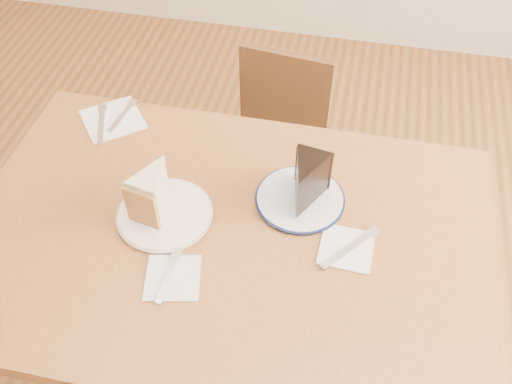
{
  "coord_description": "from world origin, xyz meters",
  "views": [
    {
      "loc": [
        0.23,
        -0.76,
        1.77
      ],
      "look_at": [
        0.05,
        0.09,
        0.8
      ],
      "focal_mm": 40.0,
      "sensor_mm": 36.0,
      "label": 1
    }
  ],
  "objects_px": {
    "chair_far": "(273,153)",
    "chocolate_cake": "(305,186)",
    "table": "(228,258)",
    "plate_cream": "(165,214)",
    "carrot_cake": "(155,190)",
    "plate_navy": "(300,199)"
  },
  "relations": [
    {
      "from": "carrot_cake",
      "to": "chocolate_cake",
      "type": "distance_m",
      "value": 0.34
    },
    {
      "from": "chair_far",
      "to": "chocolate_cake",
      "type": "bearing_deg",
      "value": 115.12
    },
    {
      "from": "plate_cream",
      "to": "carrot_cake",
      "type": "distance_m",
      "value": 0.06
    },
    {
      "from": "table",
      "to": "plate_navy",
      "type": "relative_size",
      "value": 5.89
    },
    {
      "from": "plate_navy",
      "to": "chocolate_cake",
      "type": "xyz_separation_m",
      "value": [
        0.01,
        -0.01,
        0.06
      ]
    },
    {
      "from": "table",
      "to": "plate_cream",
      "type": "bearing_deg",
      "value": 172.62
    },
    {
      "from": "table",
      "to": "carrot_cake",
      "type": "distance_m",
      "value": 0.24
    },
    {
      "from": "plate_navy",
      "to": "chair_far",
      "type": "bearing_deg",
      "value": 107.17
    },
    {
      "from": "chocolate_cake",
      "to": "plate_navy",
      "type": "bearing_deg",
      "value": -30.95
    },
    {
      "from": "carrot_cake",
      "to": "table",
      "type": "bearing_deg",
      "value": -0.98
    },
    {
      "from": "carrot_cake",
      "to": "chocolate_cake",
      "type": "xyz_separation_m",
      "value": [
        0.33,
        0.08,
        0.0
      ]
    },
    {
      "from": "chair_far",
      "to": "chocolate_cake",
      "type": "xyz_separation_m",
      "value": [
        0.16,
        -0.5,
        0.4
      ]
    },
    {
      "from": "chair_far",
      "to": "chocolate_cake",
      "type": "distance_m",
      "value": 0.66
    },
    {
      "from": "chair_far",
      "to": "table",
      "type": "bearing_deg",
      "value": 97.49
    },
    {
      "from": "plate_navy",
      "to": "plate_cream",
      "type": "bearing_deg",
      "value": -159.53
    },
    {
      "from": "plate_cream",
      "to": "plate_navy",
      "type": "bearing_deg",
      "value": 20.47
    },
    {
      "from": "table",
      "to": "carrot_cake",
      "type": "xyz_separation_m",
      "value": [
        -0.17,
        0.04,
        0.16
      ]
    },
    {
      "from": "plate_navy",
      "to": "carrot_cake",
      "type": "xyz_separation_m",
      "value": [
        -0.32,
        -0.09,
        0.06
      ]
    },
    {
      "from": "table",
      "to": "plate_cream",
      "type": "height_order",
      "value": "plate_cream"
    },
    {
      "from": "chocolate_cake",
      "to": "plate_cream",
      "type": "bearing_deg",
      "value": 27.93
    },
    {
      "from": "plate_cream",
      "to": "chair_far",
      "type": "bearing_deg",
      "value": 76.18
    },
    {
      "from": "chair_far",
      "to": "carrot_cake",
      "type": "xyz_separation_m",
      "value": [
        -0.17,
        -0.58,
        0.4
      ]
    }
  ]
}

